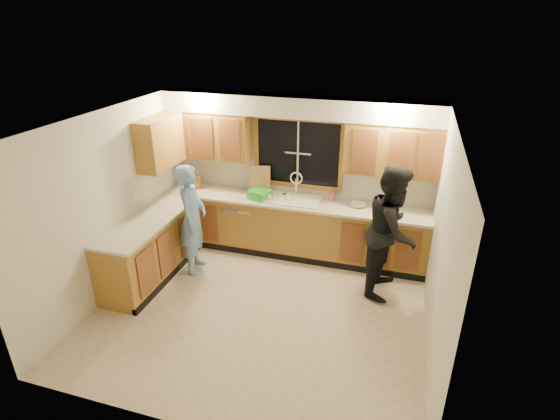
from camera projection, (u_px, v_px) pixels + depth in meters
The scene contains 26 objects.
floor at pixel (260, 309), 5.80m from camera, with size 4.20×4.20×0.00m, color beige.
ceiling at pixel (256, 123), 4.76m from camera, with size 4.20×4.20×0.00m, color silver.
wall_back at pixel (298, 174), 6.93m from camera, with size 4.20×4.20×0.00m, color silver.
wall_left at pixel (110, 205), 5.83m from camera, with size 3.80×3.80×0.00m, color silver.
wall_right at pixel (441, 250), 4.73m from camera, with size 3.80×3.80×0.00m, color silver.
base_cabinets_back at pixel (292, 228), 7.01m from camera, with size 4.20×0.60×0.88m, color #A87A31.
base_cabinets_left at pixel (151, 249), 6.39m from camera, with size 0.60×1.90×0.88m, color #A87A31.
countertop_back at pixel (292, 202), 6.80m from camera, with size 4.20×0.63×0.04m, color beige.
countertop_left at pixel (148, 221), 6.20m from camera, with size 0.63×1.90×0.04m, color beige.
upper_cabinets_left at pixel (209, 135), 6.92m from camera, with size 1.35×0.33×0.75m, color #A87A31.
upper_cabinets_right at pixel (393, 150), 6.18m from camera, with size 1.35×0.33×0.75m, color #A87A31.
upper_cabinets_return at pixel (160, 142), 6.52m from camera, with size 0.33×0.90×0.75m, color #A87A31.
soffit at pixel (296, 107), 6.32m from camera, with size 4.20×0.35×0.30m, color silver.
window_frame at pixel (298, 153), 6.78m from camera, with size 1.44×0.03×1.14m.
sink at pixel (293, 203), 6.83m from camera, with size 0.86×0.52×0.57m.
dishwasher at pixel (243, 223), 7.23m from camera, with size 0.60×0.56×0.82m, color white.
stove at pixel (128, 268), 5.89m from camera, with size 0.58×0.75×0.90m, color white.
man at pixel (192, 219), 6.37m from camera, with size 0.61×0.40×1.68m, color #6F9AD3.
woman at pixel (392, 231), 5.86m from camera, with size 0.89×0.70×1.84m, color black.
knife_block at pixel (198, 182), 7.21m from camera, with size 0.12×0.10×0.22m, color brown.
cutting_board at pixel (260, 180), 7.01m from camera, with size 0.34×0.02×0.45m, color tan.
dish_crate at pixel (260, 194), 6.84m from camera, with size 0.31×0.29×0.14m, color green.
soap_bottle at pixel (332, 195), 6.78m from camera, with size 0.08×0.08×0.17m, color #E4578A.
bowl at pixel (358, 205), 6.58m from camera, with size 0.22×0.22×0.05m, color silver.
can_left at pixel (269, 197), 6.77m from camera, with size 0.07×0.07×0.13m, color beige.
can_right at pixel (285, 198), 6.74m from camera, with size 0.07×0.07×0.13m, color beige.
Camera 1 is at (1.61, -4.45, 3.61)m, focal length 28.00 mm.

